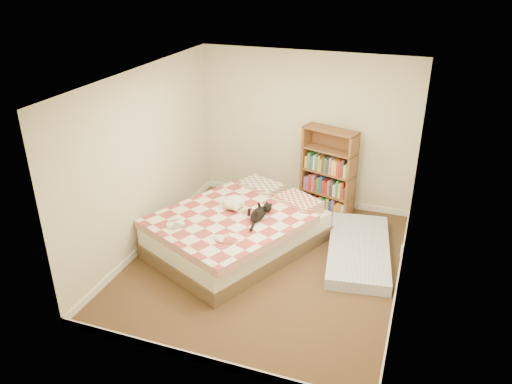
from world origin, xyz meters
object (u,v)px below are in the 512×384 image
(black_cat, at_px, (259,213))
(white_dog, at_px, (234,203))
(floor_mattress, at_px, (359,250))
(bookshelf, at_px, (328,182))
(bed, at_px, (239,229))

(black_cat, bearing_deg, white_dog, 178.17)
(floor_mattress, relative_size, white_dog, 4.47)
(black_cat, bearing_deg, bookshelf, 84.45)
(bookshelf, bearing_deg, white_dog, -110.02)
(floor_mattress, bearing_deg, bookshelf, 113.77)
(floor_mattress, xyz_separation_m, black_cat, (-1.33, -0.39, 0.54))
(black_cat, xyz_separation_m, white_dog, (-0.42, 0.14, 0.02))
(bed, height_order, white_dog, white_dog)
(white_dog, bearing_deg, bookshelf, 65.25)
(floor_mattress, bearing_deg, bed, -176.66)
(bookshelf, bearing_deg, black_cat, -95.09)
(bed, height_order, floor_mattress, bed)
(white_dog, bearing_deg, bed, -31.19)
(bed, bearing_deg, bookshelf, 82.28)
(bookshelf, distance_m, white_dog, 1.73)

